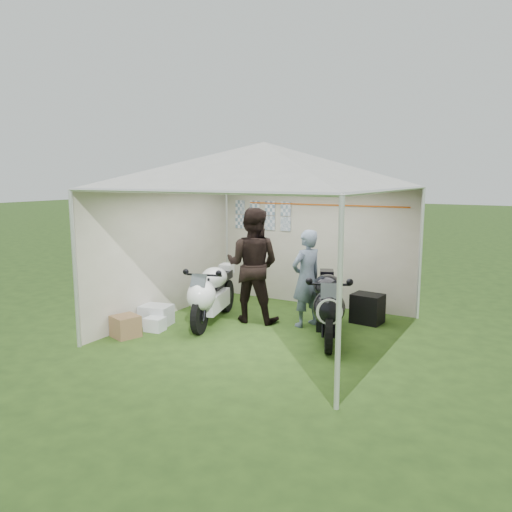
% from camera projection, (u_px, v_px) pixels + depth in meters
% --- Properties ---
extents(ground, '(80.00, 80.00, 0.00)m').
position_uv_depth(ground, '(264.00, 331.00, 8.08)').
color(ground, '#2A4518').
rests_on(ground, ground).
extents(canopy_tent, '(5.66, 5.66, 3.00)m').
position_uv_depth(canopy_tent, '(265.00, 170.00, 7.70)').
color(canopy_tent, silver).
rests_on(canopy_tent, ground).
extents(motorcycle_white, '(0.81, 1.93, 0.97)m').
position_uv_depth(motorcycle_white, '(211.00, 292.00, 8.41)').
color(motorcycle_white, black).
rests_on(motorcycle_white, ground).
extents(motorcycle_black, '(1.05, 1.93, 1.01)m').
position_uv_depth(motorcycle_black, '(328.00, 304.00, 7.60)').
color(motorcycle_black, black).
rests_on(motorcycle_black, ground).
extents(paddock_stand, '(0.43, 0.36, 0.28)m').
position_uv_depth(paddock_stand, '(326.00, 314.00, 8.58)').
color(paddock_stand, '#2434C2').
rests_on(paddock_stand, ground).
extents(person_dark_jacket, '(1.08, 0.91, 1.96)m').
position_uv_depth(person_dark_jacket, '(253.00, 265.00, 8.52)').
color(person_dark_jacket, black).
rests_on(person_dark_jacket, ground).
extents(person_blue_jacket, '(0.60, 0.70, 1.62)m').
position_uv_depth(person_blue_jacket, '(306.00, 278.00, 8.25)').
color(person_blue_jacket, slate).
rests_on(person_blue_jacket, ground).
extents(equipment_box, '(0.54, 0.45, 0.50)m').
position_uv_depth(equipment_box, '(367.00, 308.00, 8.51)').
color(equipment_box, black).
rests_on(equipment_box, ground).
extents(crate_0, '(0.56, 0.47, 0.33)m').
position_uv_depth(crate_0, '(156.00, 315.00, 8.41)').
color(crate_0, silver).
rests_on(crate_0, ground).
extents(crate_1, '(0.47, 0.47, 0.34)m').
position_uv_depth(crate_1, '(126.00, 326.00, 7.78)').
color(crate_1, brown).
rests_on(crate_1, ground).
extents(crate_2, '(0.33, 0.29, 0.22)m').
position_uv_depth(crate_2, '(155.00, 324.00, 8.08)').
color(crate_2, silver).
rests_on(crate_2, ground).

